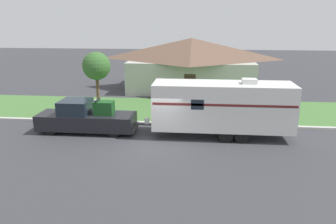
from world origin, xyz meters
TOP-DOWN VIEW (x-y plane):
  - ground_plane at (0.00, 0.00)m, footprint 120.00×120.00m
  - curb_strip at (0.00, 3.75)m, footprint 80.00×0.30m
  - lawn_strip at (0.00, 7.40)m, footprint 80.00×7.00m
  - house_across_street at (1.36, 15.46)m, footprint 12.56×8.29m
  - pickup_truck at (-4.66, 1.84)m, footprint 6.01×1.91m
  - travel_trailer at (3.56, 1.84)m, footprint 8.97×2.36m
  - mailbox at (-4.78, 4.65)m, footprint 0.48×0.20m
  - tree_in_yard at (-5.57, 7.34)m, footprint 2.12×2.12m

SIDE VIEW (x-z plane):
  - ground_plane at x=0.00m, z-range 0.00..0.00m
  - lawn_strip at x=0.00m, z-range 0.00..0.03m
  - curb_strip at x=0.00m, z-range 0.00..0.14m
  - pickup_truck at x=-4.66m, z-range -0.16..1.91m
  - mailbox at x=-4.78m, z-range 0.36..1.70m
  - travel_trailer at x=3.56m, z-range 0.12..3.59m
  - house_across_street at x=1.36m, z-range 0.09..5.06m
  - tree_in_yard at x=-5.57m, z-range 1.09..5.44m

